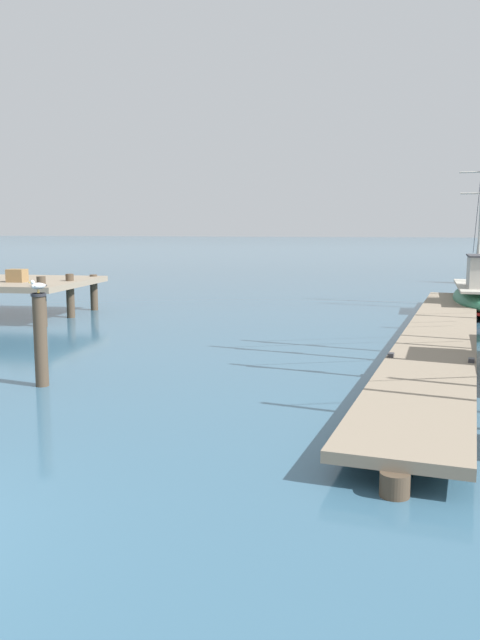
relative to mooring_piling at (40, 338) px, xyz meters
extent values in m
cube|color=gray|center=(7.95, 6.48, -0.60)|extent=(3.82, 20.74, 0.16)
cylinder|color=#4C3D2D|center=(6.94, -3.80, -0.83)|extent=(0.36, 0.36, 0.29)
cylinder|color=#4C3D2D|center=(7.44, 1.34, -0.83)|extent=(0.36, 0.36, 0.29)
cylinder|color=#4C3D2D|center=(7.95, 6.48, -0.83)|extent=(0.36, 0.36, 0.29)
cylinder|color=#4C3D2D|center=(8.45, 11.62, -0.83)|extent=(0.36, 0.36, 0.29)
cylinder|color=#4C3D2D|center=(8.96, 16.76, -0.83)|extent=(0.36, 0.36, 0.29)
cube|color=#333338|center=(6.75, 2.45, -0.48)|extent=(0.14, 0.21, 0.08)
cube|color=#333338|center=(8.34, 2.29, -0.48)|extent=(0.14, 0.21, 0.08)
ellipsoid|color=#337556|center=(9.75, 14.31, -0.47)|extent=(2.08, 6.30, 1.01)
cube|color=#B21E19|center=(9.75, 14.31, -0.70)|extent=(2.10, 6.18, 0.08)
cylinder|color=#333338|center=(9.83, 17.56, 3.16)|extent=(0.10, 2.95, 4.20)
cube|color=gray|center=(-6.76, 8.95, 0.22)|extent=(6.06, 5.39, 0.20)
cylinder|color=#4C3D2D|center=(-4.19, 7.02, -0.17)|extent=(0.28, 0.28, 1.61)
cylinder|color=#4C3D2D|center=(-4.51, 11.24, -0.29)|extent=(0.28, 0.28, 1.36)
cylinder|color=#4C3D2D|center=(-4.35, 9.13, -0.20)|extent=(0.28, 0.28, 1.54)
cube|color=olive|center=(-5.85, 8.27, 0.54)|extent=(0.63, 0.52, 0.44)
cylinder|color=#4C3D2D|center=(0.00, 0.00, -0.04)|extent=(0.26, 0.26, 1.87)
cylinder|color=#28282D|center=(0.00, 0.00, 0.87)|extent=(0.30, 0.30, 0.06)
cylinder|color=gold|center=(0.02, -0.01, 0.93)|extent=(0.01, 0.01, 0.07)
cylinder|color=gold|center=(-0.02, 0.01, 0.93)|extent=(0.01, 0.01, 0.07)
ellipsoid|color=white|center=(0.00, 0.00, 1.04)|extent=(0.25, 0.30, 0.13)
ellipsoid|color=silver|center=(0.06, -0.01, 1.05)|extent=(0.15, 0.22, 0.09)
ellipsoid|color=#383838|center=(0.11, 0.08, 1.04)|extent=(0.06, 0.07, 0.04)
ellipsoid|color=silver|center=(-0.04, 0.05, 1.05)|extent=(0.15, 0.22, 0.09)
ellipsoid|color=#383838|center=(0.03, 0.14, 1.04)|extent=(0.06, 0.07, 0.04)
cone|color=white|center=(0.08, 0.13, 1.04)|extent=(0.10, 0.10, 0.07)
sphere|color=white|center=(-0.06, -0.10, 1.12)|extent=(0.08, 0.08, 0.08)
cone|color=gold|center=(-0.09, -0.14, 1.12)|extent=(0.04, 0.05, 0.02)
camera|label=1|loc=(6.96, -11.36, 2.19)|focal=36.55mm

